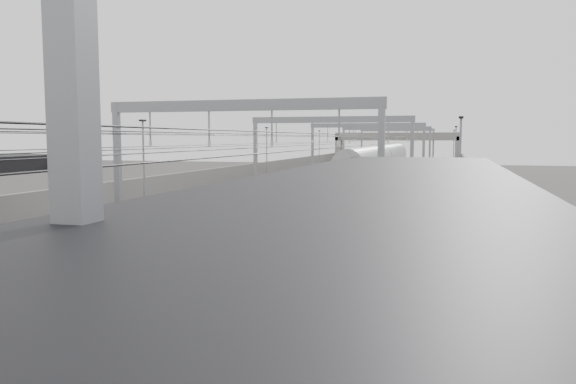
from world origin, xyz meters
The scene contains 12 objects.
platform_left centered at (-8.00, 45.00, 0.50)m, with size 4.00×120.00×1.00m, color black.
platform_right centered at (8.00, 45.00, 0.50)m, with size 4.00×120.00×1.00m, color black.
tracks centered at (0.00, 45.00, 0.05)m, with size 11.40×140.00×0.20m.
overhead_line centered at (0.00, 51.62, 6.14)m, with size 13.00×140.00×6.60m.
canopy_right centered at (8.03, 2.99, 5.09)m, with size 4.40×30.00×4.24m.
overbridge centered at (0.00, 100.00, 5.31)m, with size 22.00×2.20×6.90m.
wall_left centered at (-11.20, 45.00, 1.60)m, with size 0.30×120.00×3.20m, color gray.
wall_right centered at (11.20, 45.00, 1.60)m, with size 0.30×120.00×3.20m, color gray.
train centered at (1.50, 60.42, 2.00)m, with size 2.56×46.63×4.05m.
signal_green centered at (-5.20, 74.69, 2.42)m, with size 0.32×0.32×3.48m.
signal_red_near centered at (3.20, 64.13, 2.42)m, with size 0.32×0.32×3.48m.
signal_red_far centered at (5.40, 67.46, 2.42)m, with size 0.32×0.32×3.48m.
Camera 1 is at (9.04, -1.66, 5.88)m, focal length 35.00 mm.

